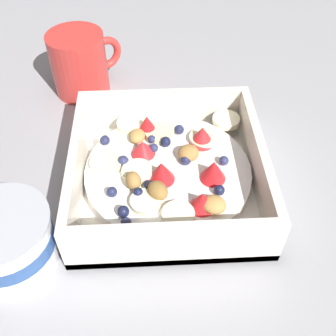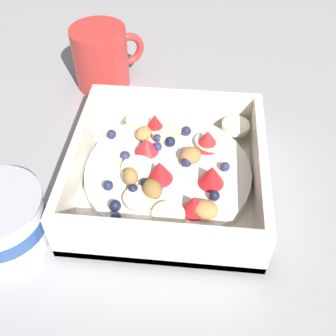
{
  "view_description": "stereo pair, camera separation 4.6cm",
  "coord_description": "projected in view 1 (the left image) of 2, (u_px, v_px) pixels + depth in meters",
  "views": [
    {
      "loc": [
        -0.33,
        0.01,
        0.36
      ],
      "look_at": [
        -0.02,
        -0.01,
        0.03
      ],
      "focal_mm": 42.96,
      "sensor_mm": 36.0,
      "label": 1
    },
    {
      "loc": [
        -0.33,
        -0.04,
        0.36
      ],
      "look_at": [
        -0.02,
        -0.01,
        0.03
      ],
      "focal_mm": 42.96,
      "sensor_mm": 36.0,
      "label": 2
    }
  ],
  "objects": [
    {
      "name": "spoon",
      "position": [
        159.0,
        96.0,
        0.59
      ],
      "size": [
        0.05,
        0.17,
        0.01
      ],
      "color": "silver",
      "rests_on": "ground"
    },
    {
      "name": "fruit_bowl",
      "position": [
        168.0,
        173.0,
        0.47
      ],
      "size": [
        0.22,
        0.22,
        0.06
      ],
      "color": "white",
      "rests_on": "ground"
    },
    {
      "name": "ground_plane",
      "position": [
        161.0,
        176.0,
        0.49
      ],
      "size": [
        2.4,
        2.4,
        0.0
      ],
      "primitive_type": "plane",
      "color": "#9E9EA3"
    },
    {
      "name": "coffee_mug",
      "position": [
        80.0,
        63.0,
        0.58
      ],
      "size": [
        0.08,
        0.1,
        0.09
      ],
      "color": "red",
      "rests_on": "ground"
    },
    {
      "name": "yogurt_cup",
      "position": [
        7.0,
        241.0,
        0.39
      ],
      "size": [
        0.1,
        0.1,
        0.06
      ],
      "color": "white",
      "rests_on": "ground"
    }
  ]
}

